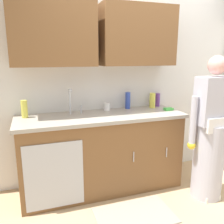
# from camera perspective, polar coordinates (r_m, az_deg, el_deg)

# --- Properties ---
(ground_plane) EXTENTS (9.00, 9.00, 0.00)m
(ground_plane) POSITION_cam_1_polar(r_m,az_deg,el_deg) (2.83, 13.72, -21.96)
(ground_plane) COLOR tan
(kitchen_wall_with_uppers) EXTENTS (4.80, 0.44, 2.70)m
(kitchen_wall_with_uppers) POSITION_cam_1_polar(r_m,az_deg,el_deg) (3.15, 3.22, 10.67)
(kitchen_wall_with_uppers) COLOR silver
(kitchen_wall_with_uppers) RESTS_ON ground
(counter_cabinet) EXTENTS (1.90, 0.62, 0.90)m
(counter_cabinet) POSITION_cam_1_polar(r_m,az_deg,el_deg) (2.97, -2.45, -9.90)
(counter_cabinet) COLOR brown
(counter_cabinet) RESTS_ON ground
(countertop) EXTENTS (1.96, 0.66, 0.04)m
(countertop) POSITION_cam_1_polar(r_m,az_deg,el_deg) (2.82, -2.49, -1.04)
(countertop) COLOR #A8A093
(countertop) RESTS_ON counter_cabinet
(sink) EXTENTS (0.50, 0.36, 0.35)m
(sink) POSITION_cam_1_polar(r_m,az_deg,el_deg) (2.76, -8.62, -1.38)
(sink) COLOR #B7BABF
(sink) RESTS_ON counter_cabinet
(person_at_sink) EXTENTS (0.55, 0.34, 1.62)m
(person_at_sink) POSITION_cam_1_polar(r_m,az_deg,el_deg) (2.92, 22.34, -6.20)
(person_at_sink) COLOR white
(person_at_sink) RESTS_ON ground
(floor_mat) EXTENTS (0.80, 0.50, 0.01)m
(floor_mat) POSITION_cam_1_polar(r_m,az_deg,el_deg) (2.70, 5.43, -23.31)
(floor_mat) COLOR gray
(floor_mat) RESTS_ON ground
(bottle_dish_liquid) EXTENTS (0.07, 0.07, 0.20)m
(bottle_dish_liquid) POSITION_cam_1_polar(r_m,az_deg,el_deg) (2.83, -20.18, 0.67)
(bottle_dish_liquid) COLOR #D8D14C
(bottle_dish_liquid) RESTS_ON countertop
(bottle_soap) EXTENTS (0.07, 0.07, 0.18)m
(bottle_soap) POSITION_cam_1_polar(r_m,az_deg,el_deg) (3.34, 10.71, 2.90)
(bottle_soap) COLOR #66388C
(bottle_soap) RESTS_ON countertop
(bottle_cleaner_spray) EXTENTS (0.06, 0.06, 0.22)m
(bottle_cleaner_spray) POSITION_cam_1_polar(r_m,az_deg,el_deg) (3.13, 3.78, 2.78)
(bottle_cleaner_spray) COLOR #334CB2
(bottle_cleaner_spray) RESTS_ON countertop
(bottle_water_tall) EXTENTS (0.08, 0.08, 0.20)m
(bottle_water_tall) POSITION_cam_1_polar(r_m,az_deg,el_deg) (3.23, 9.59, 2.75)
(bottle_water_tall) COLOR #D8D14C
(bottle_water_tall) RESTS_ON countertop
(cup_by_sink) EXTENTS (0.08, 0.08, 0.10)m
(cup_by_sink) POSITION_cam_1_polar(r_m,az_deg,el_deg) (3.02, -1.24, 1.26)
(cup_by_sink) COLOR white
(cup_by_sink) RESTS_ON countertop
(sponge) EXTENTS (0.11, 0.07, 0.03)m
(sponge) POSITION_cam_1_polar(r_m,az_deg,el_deg) (3.13, 13.30, 0.69)
(sponge) COLOR #4CBF4C
(sponge) RESTS_ON countertop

